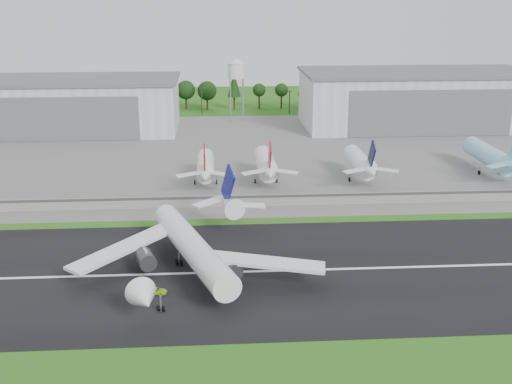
{
  "coord_description": "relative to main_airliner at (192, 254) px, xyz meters",
  "views": [
    {
      "loc": [
        -16.2,
        -118.86,
        58.72
      ],
      "look_at": [
        -5.56,
        40.0,
        9.0
      ],
      "focal_mm": 45.0,
      "sensor_mm": 36.0,
      "label": 1
    }
  ],
  "objects": [
    {
      "name": "parked_jet_navy",
      "position": [
        52.26,
        66.99,
        1.42
      ],
      "size": [
        7.36,
        31.29,
        16.83
      ],
      "color": "white",
      "rests_on": "ground"
    },
    {
      "name": "hangar_east",
      "position": [
        96.42,
        155.33,
        7.73
      ],
      "size": [
        102.0,
        47.0,
        25.2
      ],
      "color": "silver",
      "rests_on": "ground"
    },
    {
      "name": "ground",
      "position": [
        21.42,
        -9.59,
        -4.89
      ],
      "size": [
        600.0,
        600.0,
        0.0
      ],
      "primitive_type": "plane",
      "color": "#2A6618",
      "rests_on": "ground"
    },
    {
      "name": "runway_centerline",
      "position": [
        21.42,
        0.41,
        -4.78
      ],
      "size": [
        220.0,
        1.0,
        0.02
      ],
      "primitive_type": "cube",
      "color": "white",
      "rests_on": "runway"
    },
    {
      "name": "treeline",
      "position": [
        21.42,
        205.41,
        -4.89
      ],
      "size": [
        320.0,
        16.0,
        22.0
      ],
      "primitive_type": null,
      "color": "black",
      "rests_on": "ground"
    },
    {
      "name": "main_airliner",
      "position": [
        0.0,
        0.0,
        0.0
      ],
      "size": [
        54.27,
        57.71,
        18.17
      ],
      "rotation": [
        0.0,
        0.0,
        3.47
      ],
      "color": "white",
      "rests_on": "runway"
    },
    {
      "name": "parked_jet_red_a",
      "position": [
        2.32,
        66.95,
        1.16
      ],
      "size": [
        7.36,
        31.29,
        16.55
      ],
      "color": "white",
      "rests_on": "ground"
    },
    {
      "name": "water_tower",
      "position": [
        16.42,
        175.41,
        19.66
      ],
      "size": [
        8.4,
        8.4,
        29.4
      ],
      "color": "#99999E",
      "rests_on": "ground"
    },
    {
      "name": "blast_fence",
      "position": [
        21.42,
        45.4,
        -3.09
      ],
      "size": [
        240.0,
        0.61,
        3.5
      ],
      "color": "gray",
      "rests_on": "ground"
    },
    {
      "name": "parked_jet_red_b",
      "position": [
        21.63,
        67.0,
        1.48
      ],
      "size": [
        7.36,
        31.29,
        16.9
      ],
      "color": "white",
      "rests_on": "ground"
    },
    {
      "name": "runway",
      "position": [
        21.42,
        0.41,
        -4.84
      ],
      "size": [
        320.0,
        60.0,
        0.1
      ],
      "primitive_type": "cube",
      "color": "black",
      "rests_on": "ground"
    },
    {
      "name": "parked_jet_skyblue",
      "position": [
        97.42,
        72.02,
        1.58
      ],
      "size": [
        7.36,
        37.29,
        17.04
      ],
      "color": "#8ED4F6",
      "rests_on": "ground"
    },
    {
      "name": "utility_poles",
      "position": [
        21.42,
        190.41,
        -4.89
      ],
      "size": [
        230.0,
        3.0,
        12.0
      ],
      "primitive_type": null,
      "color": "black",
      "rests_on": "ground"
    },
    {
      "name": "apron",
      "position": [
        21.42,
        110.41,
        -4.84
      ],
      "size": [
        320.0,
        150.0,
        0.1
      ],
      "primitive_type": "cube",
      "color": "slate",
      "rests_on": "ground"
    },
    {
      "name": "hangar_west",
      "position": [
        -58.58,
        155.33,
        6.74
      ],
      "size": [
        97.0,
        44.0,
        23.2
      ],
      "color": "silver",
      "rests_on": "ground"
    },
    {
      "name": "ground_vehicle",
      "position": [
        -7.11,
        -9.07,
        -4.17
      ],
      "size": [
        4.85,
        3.06,
        1.25
      ],
      "primitive_type": "imported",
      "rotation": [
        0.0,
        0.0,
        1.33
      ],
      "color": "#9DCF18",
      "rests_on": "runway"
    }
  ]
}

